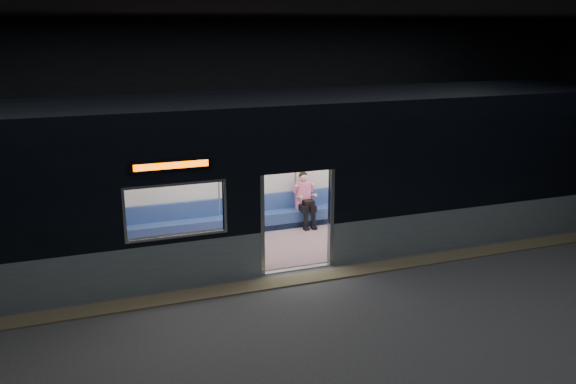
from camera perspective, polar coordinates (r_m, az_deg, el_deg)
station_floor at (r=11.62m, az=2.74°, el=-9.15°), size 24.00×14.00×0.01m
station_envelope at (r=10.63m, az=2.99°, el=9.14°), size 24.00×14.00×5.00m
tactile_strip at (r=12.07m, az=1.71°, el=-8.05°), size 22.80×0.50×0.03m
metro_car at (r=13.28m, az=-1.46°, el=2.46°), size 18.00×3.04×3.35m
passenger at (r=14.85m, az=1.55°, el=-0.37°), size 0.40×0.67×1.33m
handbag at (r=14.70m, az=1.93°, el=-1.02°), size 0.29×0.26×0.12m
transit_map at (r=16.71m, az=13.50°, el=3.49°), size 1.04×0.03×0.68m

